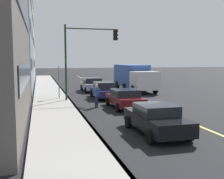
{
  "coord_description": "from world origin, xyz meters",
  "views": [
    {
      "loc": [
        -20.74,
        8.06,
        3.46
      ],
      "look_at": [
        -2.85,
        3.28,
        1.47
      ],
      "focal_mm": 44.09,
      "sensor_mm": 36.0,
      "label": 1
    }
  ],
  "objects_px": {
    "car_silver": "(92,84)",
    "traffic_light_mast": "(86,49)",
    "car_navy": "(104,90)",
    "car_black": "(156,119)",
    "pedestrian_with_backpack": "(97,94)",
    "street_sign_post": "(59,80)",
    "car_maroon": "(125,98)",
    "truck_blue": "(134,77)"
  },
  "relations": [
    {
      "from": "traffic_light_mast",
      "to": "car_navy",
      "type": "bearing_deg",
      "value": -57.82
    },
    {
      "from": "car_silver",
      "to": "pedestrian_with_backpack",
      "type": "xyz_separation_m",
      "value": [
        -10.37,
        1.64,
        0.21
      ]
    },
    {
      "from": "car_maroon",
      "to": "truck_blue",
      "type": "distance_m",
      "value": 11.63
    },
    {
      "from": "pedestrian_with_backpack",
      "to": "traffic_light_mast",
      "type": "height_order",
      "value": "traffic_light_mast"
    },
    {
      "from": "car_silver",
      "to": "car_navy",
      "type": "bearing_deg",
      "value": 179.54
    },
    {
      "from": "car_silver",
      "to": "traffic_light_mast",
      "type": "bearing_deg",
      "value": 165.05
    },
    {
      "from": "street_sign_post",
      "to": "car_silver",
      "type": "bearing_deg",
      "value": -34.77
    },
    {
      "from": "car_navy",
      "to": "car_black",
      "type": "bearing_deg",
      "value": 178.22
    },
    {
      "from": "car_black",
      "to": "truck_blue",
      "type": "height_order",
      "value": "truck_blue"
    },
    {
      "from": "car_maroon",
      "to": "pedestrian_with_backpack",
      "type": "height_order",
      "value": "pedestrian_with_backpack"
    },
    {
      "from": "street_sign_post",
      "to": "pedestrian_with_backpack",
      "type": "bearing_deg",
      "value": -152.47
    },
    {
      "from": "car_silver",
      "to": "truck_blue",
      "type": "xyz_separation_m",
      "value": [
        -0.43,
        -4.72,
        0.8
      ]
    },
    {
      "from": "pedestrian_with_backpack",
      "to": "street_sign_post",
      "type": "height_order",
      "value": "street_sign_post"
    },
    {
      "from": "car_black",
      "to": "pedestrian_with_backpack",
      "type": "bearing_deg",
      "value": 8.84
    },
    {
      "from": "car_silver",
      "to": "traffic_light_mast",
      "type": "xyz_separation_m",
      "value": [
        -6.99,
        1.87,
        3.56
      ]
    },
    {
      "from": "car_silver",
      "to": "street_sign_post",
      "type": "distance_m",
      "value": 7.12
    },
    {
      "from": "pedestrian_with_backpack",
      "to": "car_maroon",
      "type": "bearing_deg",
      "value": -112.0
    },
    {
      "from": "car_black",
      "to": "pedestrian_with_backpack",
      "type": "height_order",
      "value": "pedestrian_with_backpack"
    },
    {
      "from": "car_navy",
      "to": "truck_blue",
      "type": "height_order",
      "value": "truck_blue"
    },
    {
      "from": "traffic_light_mast",
      "to": "street_sign_post",
      "type": "xyz_separation_m",
      "value": [
        1.19,
        2.16,
        -2.62
      ]
    },
    {
      "from": "car_maroon",
      "to": "car_black",
      "type": "bearing_deg",
      "value": 174.35
    },
    {
      "from": "car_silver",
      "to": "truck_blue",
      "type": "distance_m",
      "value": 4.8
    },
    {
      "from": "truck_blue",
      "to": "street_sign_post",
      "type": "distance_m",
      "value": 10.26
    },
    {
      "from": "car_silver",
      "to": "pedestrian_with_backpack",
      "type": "bearing_deg",
      "value": 170.99
    },
    {
      "from": "car_navy",
      "to": "pedestrian_with_backpack",
      "type": "bearing_deg",
      "value": 160.55
    },
    {
      "from": "car_black",
      "to": "pedestrian_with_backpack",
      "type": "xyz_separation_m",
      "value": [
        7.8,
        1.21,
        0.27
      ]
    },
    {
      "from": "truck_blue",
      "to": "traffic_light_mast",
      "type": "height_order",
      "value": "traffic_light_mast"
    },
    {
      "from": "car_navy",
      "to": "pedestrian_with_backpack",
      "type": "height_order",
      "value": "pedestrian_with_backpack"
    },
    {
      "from": "car_black",
      "to": "car_navy",
      "type": "bearing_deg",
      "value": -1.78
    },
    {
      "from": "car_navy",
      "to": "street_sign_post",
      "type": "xyz_separation_m",
      "value": [
        0.05,
        3.98,
        0.97
      ]
    },
    {
      "from": "car_maroon",
      "to": "traffic_light_mast",
      "type": "relative_size",
      "value": 0.67
    },
    {
      "from": "truck_blue",
      "to": "traffic_light_mast",
      "type": "relative_size",
      "value": 1.34
    },
    {
      "from": "pedestrian_with_backpack",
      "to": "traffic_light_mast",
      "type": "distance_m",
      "value": 4.76
    },
    {
      "from": "car_navy",
      "to": "traffic_light_mast",
      "type": "xyz_separation_m",
      "value": [
        -1.15,
        1.82,
        3.58
      ]
    },
    {
      "from": "truck_blue",
      "to": "traffic_light_mast",
      "type": "xyz_separation_m",
      "value": [
        -6.56,
        6.58,
        2.77
      ]
    },
    {
      "from": "car_maroon",
      "to": "traffic_light_mast",
      "type": "xyz_separation_m",
      "value": [
        4.15,
        2.13,
        3.63
      ]
    },
    {
      "from": "traffic_light_mast",
      "to": "street_sign_post",
      "type": "bearing_deg",
      "value": 61.07
    },
    {
      "from": "car_maroon",
      "to": "car_navy",
      "type": "relative_size",
      "value": 0.97
    },
    {
      "from": "car_black",
      "to": "car_silver",
      "type": "distance_m",
      "value": 18.18
    },
    {
      "from": "car_navy",
      "to": "pedestrian_with_backpack",
      "type": "relative_size",
      "value": 2.58
    },
    {
      "from": "car_black",
      "to": "car_silver",
      "type": "height_order",
      "value": "car_silver"
    },
    {
      "from": "car_navy",
      "to": "truck_blue",
      "type": "xyz_separation_m",
      "value": [
        5.42,
        -4.76,
        0.82
      ]
    }
  ]
}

